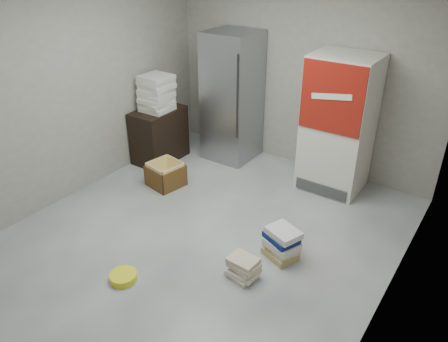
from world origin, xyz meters
TOP-DOWN VIEW (x-y plane):
  - ground at (0.00, 0.00)m, footprint 5.00×5.00m
  - room_shell at (0.00, 0.00)m, footprint 4.04×5.04m
  - steel_fridge at (-0.90, 2.13)m, footprint 0.70×0.72m
  - coke_cooler at (0.75, 2.12)m, footprint 0.80×0.73m
  - wood_shelf at (-1.73, 1.40)m, footprint 0.50×0.80m
  - supply_box_stack at (-1.72, 1.40)m, footprint 0.44×0.44m
  - phonebook_stack_main at (0.91, 0.38)m, footprint 0.43×0.40m
  - phonebook_stack_side at (0.75, -0.13)m, footprint 0.35×0.31m
  - cardboard_box at (-1.13, 0.83)m, footprint 0.49×0.49m
  - bucket_lid at (-0.21, -0.85)m, footprint 0.36×0.36m

SIDE VIEW (x-z plane):
  - ground at x=0.00m, z-range 0.00..0.00m
  - bucket_lid at x=-0.21m, z-range 0.00..0.07m
  - phonebook_stack_side at x=0.75m, z-range 0.00..0.22m
  - cardboard_box at x=-1.13m, z-range -0.03..0.31m
  - phonebook_stack_main at x=0.91m, z-range 0.00..0.34m
  - wood_shelf at x=-1.73m, z-range 0.00..0.80m
  - coke_cooler at x=0.75m, z-range 0.00..1.80m
  - steel_fridge at x=-0.90m, z-range 0.00..1.90m
  - supply_box_stack at x=-1.72m, z-range 0.80..1.32m
  - room_shell at x=0.00m, z-range 0.39..3.21m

